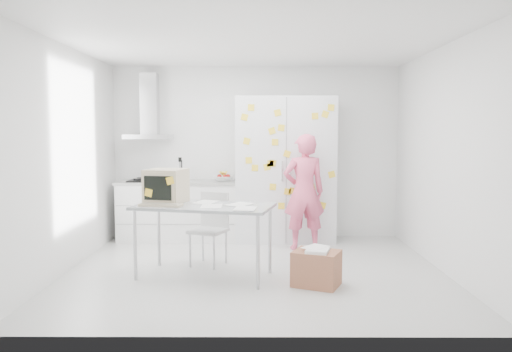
{
  "coord_description": "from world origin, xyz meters",
  "views": [
    {
      "loc": [
        0.04,
        -5.94,
        1.67
      ],
      "look_at": [
        0.01,
        0.66,
        1.09
      ],
      "focal_mm": 35.0,
      "sensor_mm": 36.0,
      "label": 1
    }
  ],
  "objects_px": {
    "person": "(304,192)",
    "chair": "(211,224)",
    "cardboard_box": "(316,268)",
    "desk": "(179,195)"
  },
  "relations": [
    {
      "from": "person",
      "to": "desk",
      "type": "xyz_separation_m",
      "value": [
        -1.57,
        -1.26,
        0.11
      ]
    },
    {
      "from": "person",
      "to": "chair",
      "type": "xyz_separation_m",
      "value": [
        -1.25,
        -0.82,
        -0.31
      ]
    },
    {
      "from": "person",
      "to": "desk",
      "type": "bearing_deg",
      "value": 29.66
    },
    {
      "from": "person",
      "to": "desk",
      "type": "height_order",
      "value": "person"
    },
    {
      "from": "person",
      "to": "chair",
      "type": "relative_size",
      "value": 1.82
    },
    {
      "from": "chair",
      "to": "cardboard_box",
      "type": "distance_m",
      "value": 1.56
    },
    {
      "from": "chair",
      "to": "person",
      "type": "bearing_deg",
      "value": 55.36
    },
    {
      "from": "chair",
      "to": "cardboard_box",
      "type": "bearing_deg",
      "value": -13.95
    },
    {
      "from": "desk",
      "to": "cardboard_box",
      "type": "relative_size",
      "value": 2.85
    },
    {
      "from": "chair",
      "to": "cardboard_box",
      "type": "xyz_separation_m",
      "value": [
        1.23,
        -0.9,
        -0.31
      ]
    }
  ]
}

